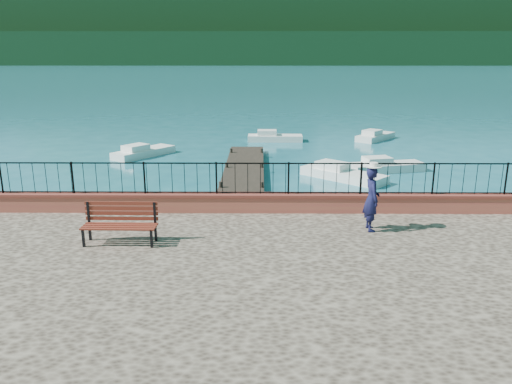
{
  "coord_description": "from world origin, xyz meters",
  "views": [
    {
      "loc": [
        -1.15,
        -11.04,
        5.9
      ],
      "look_at": [
        -1.28,
        2.0,
        2.3
      ],
      "focal_mm": 35.0,
      "sensor_mm": 36.0,
      "label": 1
    }
  ],
  "objects_px": {
    "boat_3": "(144,150)",
    "boat_5": "(376,134)",
    "boat_2": "(387,164)",
    "boat_1": "(343,171)",
    "person": "(372,199)",
    "boat_0": "(147,205)",
    "park_bench": "(120,232)",
    "boat_4": "(275,135)"
  },
  "relations": [
    {
      "from": "boat_0",
      "to": "boat_1",
      "type": "height_order",
      "value": "same"
    },
    {
      "from": "boat_0",
      "to": "boat_1",
      "type": "bearing_deg",
      "value": 18.69
    },
    {
      "from": "person",
      "to": "boat_5",
      "type": "height_order",
      "value": "person"
    },
    {
      "from": "park_bench",
      "to": "boat_0",
      "type": "distance_m",
      "value": 6.21
    },
    {
      "from": "boat_3",
      "to": "boat_5",
      "type": "bearing_deg",
      "value": -32.54
    },
    {
      "from": "park_bench",
      "to": "boat_5",
      "type": "height_order",
      "value": "park_bench"
    },
    {
      "from": "boat_1",
      "to": "boat_3",
      "type": "relative_size",
      "value": 1.08
    },
    {
      "from": "boat_0",
      "to": "boat_2",
      "type": "height_order",
      "value": "same"
    },
    {
      "from": "person",
      "to": "boat_2",
      "type": "distance_m",
      "value": 13.08
    },
    {
      "from": "person",
      "to": "boat_1",
      "type": "distance_m",
      "value": 10.83
    },
    {
      "from": "boat_1",
      "to": "boat_3",
      "type": "height_order",
      "value": "same"
    },
    {
      "from": "boat_4",
      "to": "boat_5",
      "type": "relative_size",
      "value": 1.06
    },
    {
      "from": "park_bench",
      "to": "boat_3",
      "type": "relative_size",
      "value": 0.47
    },
    {
      "from": "boat_1",
      "to": "park_bench",
      "type": "bearing_deg",
      "value": -80.36
    },
    {
      "from": "boat_1",
      "to": "boat_4",
      "type": "relative_size",
      "value": 1.14
    },
    {
      "from": "boat_2",
      "to": "boat_5",
      "type": "bearing_deg",
      "value": 67.6
    },
    {
      "from": "person",
      "to": "boat_4",
      "type": "relative_size",
      "value": 0.47
    },
    {
      "from": "person",
      "to": "boat_2",
      "type": "xyz_separation_m",
      "value": [
        3.59,
        12.46,
        -1.7
      ]
    },
    {
      "from": "person",
      "to": "boat_1",
      "type": "bearing_deg",
      "value": -9.14
    },
    {
      "from": "person",
      "to": "boat_3",
      "type": "bearing_deg",
      "value": 27.87
    },
    {
      "from": "boat_1",
      "to": "person",
      "type": "bearing_deg",
      "value": -52.67
    },
    {
      "from": "boat_0",
      "to": "boat_2",
      "type": "xyz_separation_m",
      "value": [
        10.94,
        7.47,
        0.0
      ]
    },
    {
      "from": "boat_2",
      "to": "boat_4",
      "type": "distance_m",
      "value": 10.91
    },
    {
      "from": "boat_0",
      "to": "boat_3",
      "type": "relative_size",
      "value": 0.89
    },
    {
      "from": "park_bench",
      "to": "boat_3",
      "type": "xyz_separation_m",
      "value": [
        -3.43,
        17.42,
        -1.11
      ]
    },
    {
      "from": "boat_2",
      "to": "boat_4",
      "type": "height_order",
      "value": "same"
    },
    {
      "from": "boat_1",
      "to": "boat_4",
      "type": "xyz_separation_m",
      "value": [
        -3.03,
        11.16,
        0.0
      ]
    },
    {
      "from": "park_bench",
      "to": "boat_2",
      "type": "relative_size",
      "value": 0.49
    },
    {
      "from": "person",
      "to": "boat_1",
      "type": "height_order",
      "value": "person"
    },
    {
      "from": "boat_5",
      "to": "boat_4",
      "type": "bearing_deg",
      "value": 134.84
    },
    {
      "from": "park_bench",
      "to": "boat_2",
      "type": "bearing_deg",
      "value": 53.84
    },
    {
      "from": "boat_1",
      "to": "boat_2",
      "type": "xyz_separation_m",
      "value": [
        2.58,
        1.81,
        0.0
      ]
    },
    {
      "from": "boat_2",
      "to": "boat_4",
      "type": "bearing_deg",
      "value": 107.67
    },
    {
      "from": "boat_2",
      "to": "boat_3",
      "type": "height_order",
      "value": "same"
    },
    {
      "from": "person",
      "to": "boat_3",
      "type": "relative_size",
      "value": 0.45
    },
    {
      "from": "park_bench",
      "to": "person",
      "type": "height_order",
      "value": "person"
    },
    {
      "from": "boat_1",
      "to": "boat_2",
      "type": "height_order",
      "value": "same"
    },
    {
      "from": "person",
      "to": "boat_0",
      "type": "relative_size",
      "value": 0.5
    },
    {
      "from": "boat_0",
      "to": "boat_4",
      "type": "height_order",
      "value": "same"
    },
    {
      "from": "boat_3",
      "to": "boat_5",
      "type": "distance_m",
      "value": 16.4
    },
    {
      "from": "person",
      "to": "boat_4",
      "type": "distance_m",
      "value": 21.97
    },
    {
      "from": "boat_2",
      "to": "boat_5",
      "type": "height_order",
      "value": "same"
    }
  ]
}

